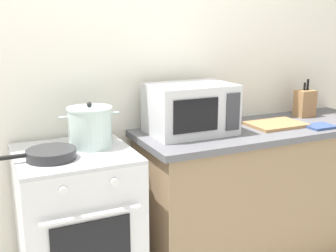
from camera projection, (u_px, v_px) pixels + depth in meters
back_wall at (158, 74)px, 2.68m from camera, size 4.40×0.10×2.50m
lower_cabinet_right at (261, 195)px, 2.82m from camera, size 1.64×0.56×0.88m
countertop_right at (264, 129)px, 2.71m from camera, size 1.70×0.60×0.04m
stove at (78, 232)px, 2.28m from camera, size 0.60×0.64×0.92m
stock_pot at (90, 127)px, 2.23m from camera, size 0.32×0.24×0.25m
frying_pan at (50, 154)px, 2.04m from camera, size 0.44×0.24×0.05m
microwave at (190, 109)px, 2.50m from camera, size 0.50×0.37×0.30m
cutting_board at (276, 124)px, 2.71m from camera, size 0.36×0.26×0.02m
knife_block at (305, 103)px, 2.96m from camera, size 0.13×0.10×0.27m
oven_mitt at (320, 126)px, 2.66m from camera, size 0.18×0.14×0.02m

